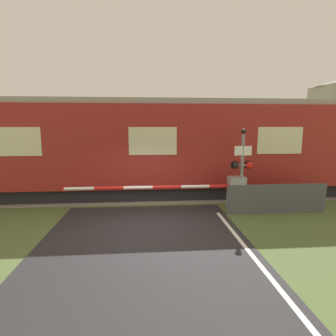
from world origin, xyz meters
The scene contains 7 objects.
ground_plane centered at (0.00, 0.00, 0.00)m, with size 80.00×80.00×0.00m, color #4C6033.
track_bed centered at (0.00, 3.89, 0.02)m, with size 36.00×3.20×0.13m.
train centered at (0.33, 3.89, 2.21)m, with size 19.33×2.92×4.33m.
crossing_barrier centered at (2.84, 1.06, 0.74)m, with size 6.61×0.44×1.36m.
signal_post centered at (3.52, 0.97, 1.78)m, with size 0.80×0.26×3.11m.
distant_building centered at (23.96, 23.89, 4.52)m, with size 5.36×5.36×8.89m.
roadside_fence centered at (4.86, 0.86, 0.55)m, with size 3.76×0.06×1.10m.
Camera 1 is at (0.10, -8.15, 3.22)m, focal length 28.00 mm.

